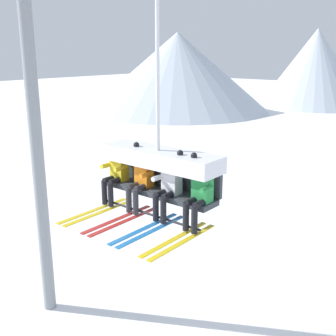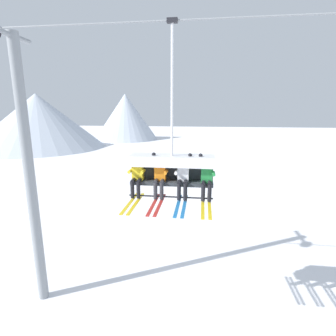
{
  "view_description": "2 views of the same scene",
  "coord_description": "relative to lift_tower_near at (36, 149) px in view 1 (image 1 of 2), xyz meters",
  "views": [
    {
      "loc": [
        3.52,
        -6.45,
        7.57
      ],
      "look_at": [
        -1.06,
        -0.84,
        5.55
      ],
      "focal_mm": 45.0,
      "sensor_mm": 36.0,
      "label": 1
    },
    {
      "loc": [
        -0.47,
        -8.12,
        7.14
      ],
      "look_at": [
        -1.46,
        -0.62,
        5.42
      ],
      "focal_mm": 28.0,
      "sensor_mm": 36.0,
      "label": 2
    }
  ],
  "objects": [
    {
      "name": "skier_orange",
      "position": [
        4.75,
        -0.93,
        0.28
      ],
      "size": [
        0.48,
        1.7,
        1.34
      ],
      "color": "orange"
    },
    {
      "name": "lift_tower_near",
      "position": [
        0.0,
        0.0,
        0.0
      ],
      "size": [
        0.36,
        1.88,
        9.62
      ],
      "color": "gray",
      "rests_on": "ground_plane"
    },
    {
      "name": "mountain_peak_west",
      "position": [
        -24.22,
        37.28,
        -0.05
      ],
      "size": [
        23.67,
        23.67,
        9.86
      ],
      "color": "silver",
      "rests_on": "ground_plane"
    },
    {
      "name": "skier_white",
      "position": [
        5.42,
        -0.93,
        0.28
      ],
      "size": [
        0.48,
        1.7,
        1.34
      ],
      "color": "silver"
    },
    {
      "name": "mountain_peak_central",
      "position": [
        -12.12,
        52.78,
        0.29
      ],
      "size": [
        14.84,
        14.84,
        10.55
      ],
      "color": "silver",
      "rests_on": "ground_plane"
    },
    {
      "name": "skier_green",
      "position": [
        6.08,
        -0.93,
        0.28
      ],
      "size": [
        0.48,
        1.7,
        1.34
      ],
      "color": "#23843D"
    },
    {
      "name": "skier_yellow",
      "position": [
        4.08,
        -0.93,
        0.26
      ],
      "size": [
        0.46,
        1.7,
        1.23
      ],
      "color": "yellow"
    },
    {
      "name": "chairlift_chair",
      "position": [
        5.08,
        -0.71,
        0.61
      ],
      "size": [
        2.43,
        0.74,
        4.73
      ],
      "color": "#33383D"
    }
  ]
}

